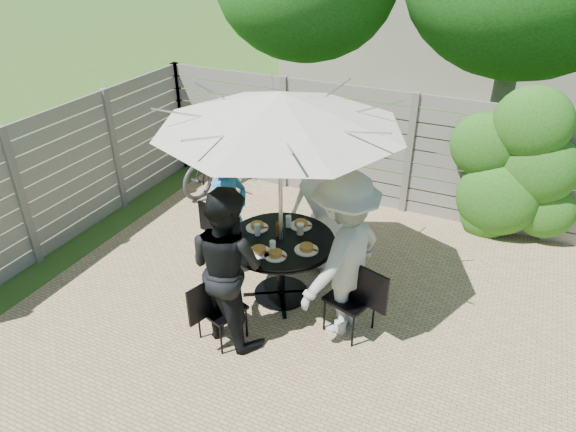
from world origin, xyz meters
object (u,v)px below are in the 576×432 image
at_px(chair_right, 350,311).
at_px(coffee_cup, 300,229).
at_px(plate_right, 306,248).
at_px(person_left, 228,215).
at_px(plate_back, 301,224).
at_px(umbrella, 280,110).
at_px(syrup_jug, 280,229).
at_px(person_right, 343,256).
at_px(person_back, 325,202).
at_px(glass_left, 257,230).
at_px(plate_extra, 276,255).
at_px(glass_front, 273,247).
at_px(chair_front, 222,321).
at_px(glass_back, 288,221).
at_px(bicycle, 225,160).
at_px(plate_front, 259,251).
at_px(chair_left, 224,249).
at_px(plate_left, 257,226).
at_px(person_front, 227,266).

relative_size(chair_right, coffee_cup, 7.51).
bearing_deg(plate_right, person_left, 165.30).
relative_size(plate_back, plate_right, 1.00).
relative_size(umbrella, syrup_jug, 19.37).
distance_m(person_left, person_right, 1.66).
height_order(person_back, glass_left, person_back).
bearing_deg(plate_extra, umbrella, 106.26).
xyz_separation_m(glass_left, glass_front, (0.31, -0.24, 0.00)).
xyz_separation_m(person_back, plate_extra, (-0.11, -1.14, -0.10)).
xyz_separation_m(chair_front, chair_right, (1.18, 0.69, 0.02)).
bearing_deg(person_back, chair_right, -40.72).
xyz_separation_m(glass_back, bicycle, (-2.06, 1.95, -0.39)).
relative_size(person_back, glass_left, 13.12).
xyz_separation_m(plate_front, plate_extra, (0.19, 0.01, 0.00)).
relative_size(umbrella, person_right, 1.68).
height_order(chair_left, syrup_jug, syrup_jug).
distance_m(plate_back, plate_left, 0.51).
height_order(person_left, plate_left, person_left).
height_order(plate_left, plate_right, same).
bearing_deg(bicycle, chair_front, -46.26).
xyz_separation_m(chair_front, person_front, (0.03, 0.13, 0.62)).
height_order(person_back, person_front, person_back).
xyz_separation_m(plate_extra, glass_front, (-0.06, 0.06, 0.05)).
relative_size(glass_front, syrup_jug, 0.88).
bearing_deg(glass_left, syrup_jug, 23.11).
height_order(plate_right, syrup_jug, syrup_jug).
bearing_deg(plate_extra, person_left, 148.76).
bearing_deg(syrup_jug, chair_left, 168.50).
height_order(umbrella, glass_left, umbrella).
xyz_separation_m(chair_left, syrup_jug, (0.89, -0.18, 0.62)).
height_order(chair_left, plate_back, plate_back).
relative_size(person_right, glass_left, 13.21).
distance_m(person_front, plate_right, 0.91).
bearing_deg(plate_extra, person_front, -123.46).
distance_m(chair_left, chair_front, 1.36).
relative_size(glass_front, bicycle, 0.08).
height_order(plate_front, glass_left, glass_left).
xyz_separation_m(person_left, chair_front, (0.56, -1.14, -0.54)).
bearing_deg(plate_extra, bicycle, 130.47).
bearing_deg(syrup_jug, plate_left, 174.76).
xyz_separation_m(chair_left, coffee_cup, (1.09, -0.06, 0.60)).
xyz_separation_m(person_front, syrup_jug, (0.17, 0.87, -0.00)).
height_order(umbrella, chair_left, umbrella).
height_order(glass_back, glass_left, same).
bearing_deg(chair_right, person_right, 2.46).
bearing_deg(chair_left, person_right, -2.40).
relative_size(plate_right, glass_back, 1.86).
height_order(chair_right, glass_front, glass_front).
height_order(chair_right, syrup_jug, syrup_jug).
xyz_separation_m(plate_extra, glass_back, (-0.13, 0.61, 0.05)).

